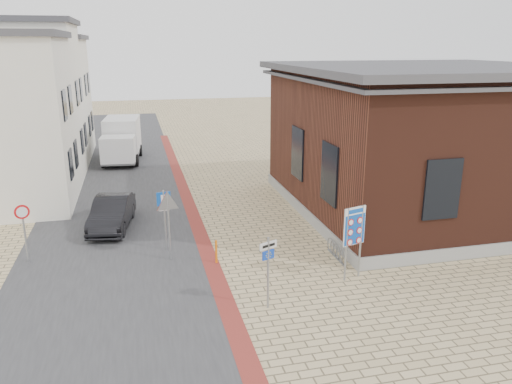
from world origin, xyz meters
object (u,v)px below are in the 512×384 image
box_truck (122,140)px  bollard (216,252)px  border_sign (354,228)px  parking_sign (164,210)px  essen_sign (268,262)px  sedan (112,213)px

box_truck → bollard: box_truck is taller
border_sign → bollard: size_ratio=2.88×
parking_sign → essen_sign: bearing=-73.2°
essen_sign → bollard: bearing=82.6°
box_truck → essen_sign: bearing=-72.9°
parking_sign → border_sign: bearing=-44.1°
box_truck → essen_sign: (4.53, -21.54, 0.03)m
sedan → parking_sign: parking_sign is taller
bollard → sedan: bearing=128.7°
sedan → box_truck: 13.29m
sedan → border_sign: 10.78m
essen_sign → border_sign: bearing=-2.6°
border_sign → essen_sign: 3.54m
essen_sign → parking_sign: parking_sign is taller
box_truck → border_sign: (7.83, -20.30, 0.37)m
box_truck → essen_sign: size_ratio=2.46×
box_truck → parking_sign: 16.40m
sedan → bollard: 6.07m
parking_sign → bollard: bearing=-55.4°
box_truck → essen_sign: box_truck is taller
box_truck → parking_sign: bearing=-78.3°
parking_sign → sedan: bearing=114.2°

